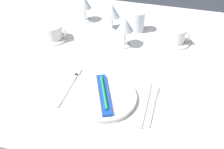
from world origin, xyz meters
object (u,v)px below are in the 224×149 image
object	(u,v)px
dinner_knife	(145,105)
wine_glass_centre	(84,4)
drink_tumbler	(139,23)
toothbrush_package	(104,94)
wine_glass_left	(125,26)
dinner_plate	(104,97)
spoon_soup	(154,100)
coffee_cup_far	(178,36)
coffee_cup_left	(53,32)
fork_outer	(70,85)
wine_glass_right	(112,12)

from	to	relation	value
dinner_knife	wine_glass_centre	bearing A→B (deg)	127.40
wine_glass_centre	drink_tumbler	size ratio (longest dim) A/B	1.34
dinner_knife	toothbrush_package	bearing A→B (deg)	-178.10
wine_glass_left	wine_glass_centre	bearing A→B (deg)	145.16
toothbrush_package	drink_tumbler	distance (m)	0.51
dinner_plate	drink_tumbler	distance (m)	0.51
spoon_soup	coffee_cup_far	size ratio (longest dim) A/B	2.20
dinner_plate	dinner_knife	size ratio (longest dim) A/B	1.05
coffee_cup_left	wine_glass_left	bearing A→B (deg)	6.07
dinner_knife	wine_glass_left	size ratio (longest dim) A/B	1.60
spoon_soup	drink_tumbler	size ratio (longest dim) A/B	2.04
toothbrush_package	wine_glass_left	xyz separation A→B (m)	(-0.00, 0.36, 0.08)
toothbrush_package	wine_glass_centre	xyz separation A→B (m)	(-0.26, 0.54, 0.07)
drink_tumbler	fork_outer	bearing A→B (deg)	-111.83
toothbrush_package	dinner_knife	xyz separation A→B (m)	(0.15, 0.01, -0.02)
wine_glass_centre	fork_outer	bearing A→B (deg)	-78.08
fork_outer	coffee_cup_far	size ratio (longest dim) A/B	2.36
coffee_cup_far	toothbrush_package	bearing A→B (deg)	-118.14
dinner_plate	toothbrush_package	world-z (taller)	toothbrush_package
wine_glass_centre	drink_tumbler	xyz separation A→B (m)	(0.30, -0.03, -0.05)
coffee_cup_left	coffee_cup_far	bearing A→B (deg)	11.01
fork_outer	coffee_cup_far	distance (m)	0.56
dinner_plate	coffee_cup_far	xyz separation A→B (m)	(0.23, 0.44, 0.03)
fork_outer	wine_glass_left	xyz separation A→B (m)	(0.15, 0.33, 0.10)
toothbrush_package	fork_outer	bearing A→B (deg)	166.53
spoon_soup	coffee_cup_left	size ratio (longest dim) A/B	1.91
toothbrush_package	spoon_soup	distance (m)	0.19
dinner_knife	spoon_soup	bearing A→B (deg)	47.12
wine_glass_right	dinner_knife	bearing A→B (deg)	-62.94
fork_outer	drink_tumbler	xyz separation A→B (m)	(0.19, 0.47, 0.04)
toothbrush_package	coffee_cup_far	world-z (taller)	coffee_cup_far
dinner_plate	wine_glass_centre	distance (m)	0.60
fork_outer	spoon_soup	xyz separation A→B (m)	(0.33, 0.00, 0.00)
toothbrush_package	wine_glass_centre	world-z (taller)	wine_glass_centre
wine_glass_centre	wine_glass_right	distance (m)	0.17
toothbrush_package	coffee_cup_left	xyz separation A→B (m)	(-0.34, 0.33, 0.02)
dinner_knife	coffee_cup_far	xyz separation A→B (m)	(0.08, 0.43, 0.04)
fork_outer	wine_glass_right	bearing A→B (deg)	83.26
coffee_cup_far	wine_glass_left	distance (m)	0.26
toothbrush_package	drink_tumbler	world-z (taller)	drink_tumbler
spoon_soup	wine_glass_right	xyz separation A→B (m)	(-0.28, 0.45, 0.09)
coffee_cup_left	drink_tumbler	world-z (taller)	drink_tumbler
wine_glass_left	wine_glass_right	bearing A→B (deg)	126.05
dinner_plate	fork_outer	bearing A→B (deg)	166.53
coffee_cup_far	drink_tumbler	size ratio (longest dim) A/B	0.93
wine_glass_left	dinner_plate	bearing A→B (deg)	-89.73
coffee_cup_far	wine_glass_centre	distance (m)	0.50
dinner_plate	wine_glass_right	xyz separation A→B (m)	(-0.10, 0.49, 0.09)
spoon_soup	drink_tumbler	xyz separation A→B (m)	(-0.14, 0.47, 0.04)
toothbrush_package	coffee_cup_left	distance (m)	0.47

